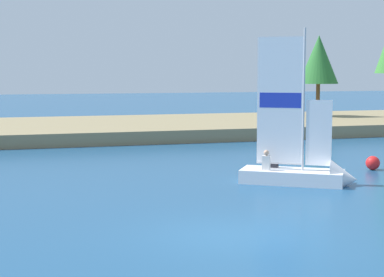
# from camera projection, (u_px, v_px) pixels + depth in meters

# --- Properties ---
(ground_plane) EXTENTS (200.00, 200.00, 0.00)m
(ground_plane) POSITION_uv_depth(u_px,v_px,m) (230.00, 236.00, 15.68)
(ground_plane) COLOR navy
(shore_bank) EXTENTS (80.00, 13.09, 0.75)m
(shore_bank) POSITION_uv_depth(u_px,v_px,m) (93.00, 129.00, 40.55)
(shore_bank) COLOR #897A56
(shore_bank) RESTS_ON ground
(shoreline_tree_midleft) EXTENTS (2.91, 2.91, 5.95)m
(shoreline_tree_midleft) POSITION_uv_depth(u_px,v_px,m) (319.00, 60.00, 46.22)
(shoreline_tree_midleft) COLOR brown
(shoreline_tree_midleft) RESTS_ON shore_bank
(sailboat) EXTENTS (4.24, 3.45, 6.04)m
(sailboat) POSITION_uv_depth(u_px,v_px,m) (309.00, 172.00, 22.81)
(sailboat) COLOR white
(sailboat) RESTS_ON ground
(channel_buoy) EXTENTS (0.58, 0.58, 0.58)m
(channel_buoy) POSITION_uv_depth(u_px,v_px,m) (373.00, 163.00, 26.10)
(channel_buoy) COLOR red
(channel_buoy) RESTS_ON ground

